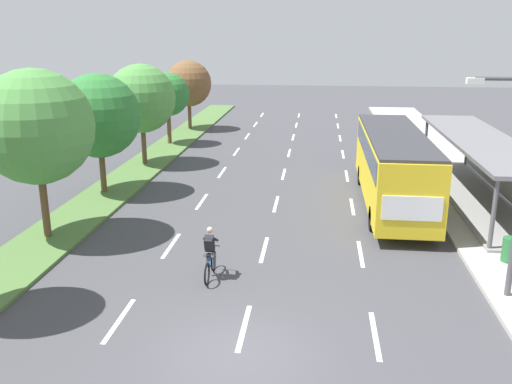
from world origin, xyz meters
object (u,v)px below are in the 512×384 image
bus (393,161)px  median_tree_farthest (189,84)px  median_tree_fifth (168,95)px  bus_shelter (485,163)px  median_tree_third (98,116)px  median_tree_fourth (141,99)px  median_tree_second (36,127)px  trash_bin (510,250)px  cyclist (210,255)px

bus → median_tree_farthest: bearing=126.4°
median_tree_fifth → bus_shelter: bearing=-32.3°
median_tree_third → median_tree_fifth: bearing=89.9°
median_tree_third → median_tree_fourth: size_ratio=0.99×
bus_shelter → median_tree_fourth: size_ratio=2.43×
bus → median_tree_farthest: size_ratio=2.10×
median_tree_second → median_tree_farthest: bearing=90.1°
bus → median_tree_fifth: bearing=137.8°
bus_shelter → trash_bin: size_ratio=16.60×
median_tree_second → trash_bin: (16.85, -0.62, -3.78)m
median_tree_second → median_tree_fifth: median_tree_second is taller
trash_bin → median_tree_second: bearing=177.9°
trash_bin → median_tree_third: bearing=158.4°
bus_shelter → cyclist: (-11.04, -9.63, -1.07)m
median_tree_farthest → median_tree_third: bearing=-90.2°
median_tree_second → median_tree_fourth: 12.21m
median_tree_third → trash_bin: median_tree_third is taller
median_tree_fifth → trash_bin: bearing=-48.2°
bus_shelter → bus: (-4.28, -1.05, 0.20)m
median_tree_fifth → median_tree_farthest: (0.05, 6.10, 0.18)m
median_tree_third → median_tree_fourth: 6.10m
median_tree_fifth → median_tree_fourth: bearing=-88.9°
bus → trash_bin: bearing=-63.7°
median_tree_fourth → median_tree_third: bearing=-91.3°
median_tree_fourth → trash_bin: bearing=-37.3°
bus_shelter → median_tree_farthest: median_tree_farthest is taller
bus → median_tree_fifth: 18.60m
median_tree_fifth → median_tree_third: bearing=-90.1°
median_tree_third → median_tree_fifth: median_tree_third is taller
median_tree_second → trash_bin: bearing=-2.1°
cyclist → trash_bin: size_ratio=2.14×
trash_bin → bus: bearing=116.3°
bus_shelter → trash_bin: bus_shelter is taller
cyclist → median_tree_fifth: median_tree_fifth is taller
median_tree_second → median_tree_farthest: (-0.04, 24.41, -0.67)m
cyclist → median_tree_third: bearing=128.5°
median_tree_second → trash_bin: 17.28m
bus_shelter → median_tree_farthest: size_ratio=2.62×
cyclist → median_tree_farthest: size_ratio=0.34×
bus_shelter → median_tree_fourth: bearing=163.5°
bus → median_tree_second: median_tree_second is taller
bus → median_tree_fourth: (-13.63, 6.34, 1.88)m
median_tree_third → median_tree_fourth: bearing=88.7°
bus_shelter → cyclist: size_ratio=7.75×
bus → cyclist: bus is taller
median_tree_second → median_tree_farthest: size_ratio=1.18×
bus → median_tree_second: size_ratio=1.78×
bus_shelter → cyclist: 14.69m
cyclist → median_tree_fourth: size_ratio=0.31×
median_tree_farthest → cyclist: bearing=-75.7°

